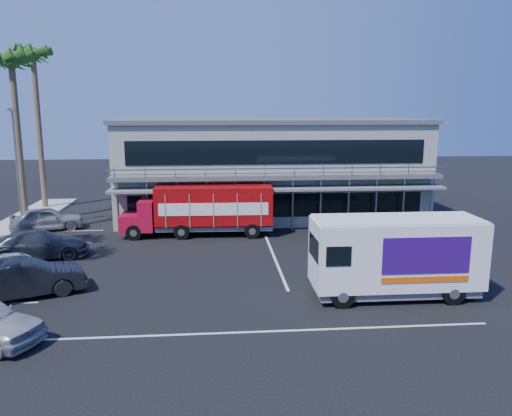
{
  "coord_description": "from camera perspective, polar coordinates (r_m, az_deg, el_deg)",
  "views": [
    {
      "loc": [
        -1.23,
        -22.99,
        8.04
      ],
      "look_at": [
        1.19,
        5.72,
        2.3
      ],
      "focal_mm": 35.0,
      "sensor_mm": 36.0,
      "label": 1
    }
  ],
  "objects": [
    {
      "name": "light_pole_far",
      "position": [
        36.55,
        -25.67,
        4.6
      ],
      "size": [
        0.5,
        0.25,
        8.09
      ],
      "color": "gray",
      "rests_on": "ground"
    },
    {
      "name": "red_truck",
      "position": [
        32.13,
        -5.99,
        -0.04
      ],
      "size": [
        9.66,
        2.6,
        3.23
      ],
      "rotation": [
        0.0,
        0.0,
        -0.03
      ],
      "color": "#AD0E28",
      "rests_on": "ground"
    },
    {
      "name": "white_van",
      "position": [
        22.34,
        15.66,
        -5.24
      ],
      "size": [
        7.17,
        2.53,
        3.5
      ],
      "rotation": [
        0.0,
        0.0,
        -0.0
      ],
      "color": "white",
      "rests_on": "ground"
    },
    {
      "name": "building",
      "position": [
        38.41,
        1.53,
        4.71
      ],
      "size": [
        22.4,
        12.0,
        7.3
      ],
      "color": "#9CA395",
      "rests_on": "ground"
    },
    {
      "name": "parked_car_d",
      "position": [
        29.8,
        -23.53,
        -3.85
      ],
      "size": [
        5.45,
        2.88,
        1.51
      ],
      "primitive_type": "imported",
      "rotation": [
        0.0,
        0.0,
        1.73
      ],
      "color": "#2A2E38",
      "rests_on": "ground"
    },
    {
      "name": "ground",
      "position": [
        24.38,
        -1.68,
        -7.99
      ],
      "size": [
        120.0,
        120.0,
        0.0
      ],
      "primitive_type": "plane",
      "color": "black",
      "rests_on": "ground"
    },
    {
      "name": "palm_f",
      "position": [
        43.88,
        -24.08,
        14.81
      ],
      "size": [
        2.8,
        2.8,
        13.25
      ],
      "color": "brown",
      "rests_on": "ground"
    },
    {
      "name": "parked_car_b",
      "position": [
        24.01,
        -24.93,
        -7.3
      ],
      "size": [
        5.32,
        3.6,
        1.66
      ],
      "primitive_type": "imported",
      "rotation": [
        0.0,
        0.0,
        1.97
      ],
      "color": "black",
      "rests_on": "ground"
    },
    {
      "name": "palm_e",
      "position": [
        38.51,
        -26.11,
        13.93
      ],
      "size": [
        2.8,
        2.8,
        12.25
      ],
      "color": "brown",
      "rests_on": "ground"
    },
    {
      "name": "parked_car_e",
      "position": [
        36.35,
        -22.78,
        -1.13
      ],
      "size": [
        4.99,
        3.15,
        1.58
      ],
      "primitive_type": "imported",
      "rotation": [
        0.0,
        0.0,
        1.87
      ],
      "color": "gray",
      "rests_on": "ground"
    }
  ]
}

